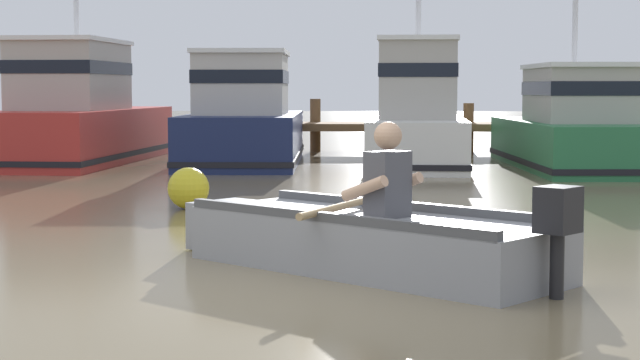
% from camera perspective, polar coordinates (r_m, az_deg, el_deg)
% --- Properties ---
extents(ground_plane, '(120.00, 120.00, 0.00)m').
position_cam_1_polar(ground_plane, '(7.47, -5.16, -6.23)').
color(ground_plane, '#7A6B4C').
extents(wooden_dock, '(14.77, 1.64, 1.26)m').
position_cam_1_polar(wooden_dock, '(24.15, 16.45, 2.75)').
color(wooden_dock, brown).
rests_on(wooden_dock, ground).
extents(rowboat_with_person, '(3.22, 2.88, 1.19)m').
position_cam_1_polar(rowboat_with_person, '(8.44, 2.49, -3.18)').
color(rowboat_with_person, gray).
rests_on(rowboat_with_person, ground).
extents(moored_boat_red, '(2.44, 6.56, 3.99)m').
position_cam_1_polar(moored_boat_red, '(21.11, -12.92, 3.31)').
color(moored_boat_red, '#B72D28').
rests_on(moored_boat_red, ground).
extents(moored_boat_navy, '(2.32, 5.71, 2.15)m').
position_cam_1_polar(moored_boat_navy, '(20.30, -4.13, 3.12)').
color(moored_boat_navy, '#19234C').
rests_on(moored_boat_navy, ground).
extents(moored_boat_white, '(2.02, 5.95, 3.53)m').
position_cam_1_polar(moored_boat_white, '(19.92, 5.29, 3.28)').
color(moored_boat_white, white).
rests_on(moored_boat_white, ground).
extents(moored_boat_green, '(2.28, 6.11, 4.11)m').
position_cam_1_polar(moored_boat_green, '(19.66, 13.49, 2.66)').
color(moored_boat_green, '#287042').
rests_on(moored_boat_green, ground).
extents(mooring_buoy, '(0.50, 0.50, 0.50)m').
position_cam_1_polar(mooring_buoy, '(12.77, -7.11, -0.44)').
color(mooring_buoy, yellow).
rests_on(mooring_buoy, ground).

